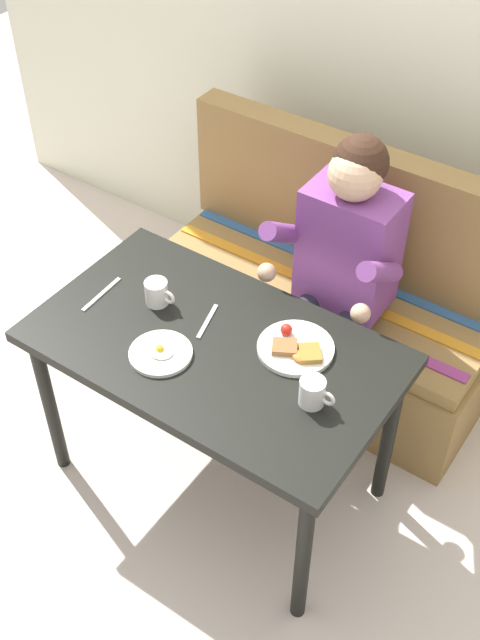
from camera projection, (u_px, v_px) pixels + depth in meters
name	position (u px, v px, depth m)	size (l,w,h in m)	color
ground_plane	(218.00, 477.00, 3.09)	(8.00, 8.00, 0.00)	beige
back_wall	(411.00, 36.00, 2.96)	(4.40, 0.10, 2.60)	beige
table	(214.00, 361.00, 2.64)	(1.20, 0.70, 0.73)	black
couch	(324.00, 305.00, 3.32)	(1.44, 0.56, 1.00)	olive
person	(339.00, 262.00, 2.88)	(0.45, 0.61, 1.21)	#7C3F89
plate_breakfast	(296.00, 348.00, 2.56)	(0.25, 0.25, 0.05)	white
plate_eggs	(161.00, 353.00, 2.54)	(0.21, 0.21, 0.04)	white
coffee_mug	(313.00, 392.00, 2.37)	(0.12, 0.08, 0.09)	white
coffee_mug_second	(157.00, 292.00, 2.70)	(0.12, 0.08, 0.09)	white
fork	(207.00, 321.00, 2.66)	(0.01, 0.17, 0.01)	silver
knife	(101.00, 294.00, 2.76)	(0.01, 0.20, 0.01)	silver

